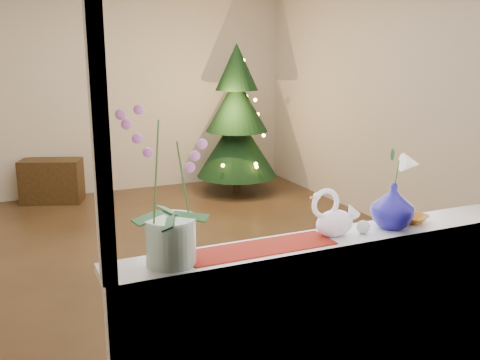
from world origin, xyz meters
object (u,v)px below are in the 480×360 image
object	(u,v)px
blue_vase	(393,203)
paperweight	(363,227)
amber_dish	(412,219)
side_table	(52,181)
xmas_tree	(237,119)
swan	(335,213)
orchid_pot	(169,187)

from	to	relation	value
blue_vase	paperweight	bearing A→B (deg)	-175.23
paperweight	amber_dish	distance (m)	0.34
blue_vase	side_table	distance (m)	4.86
blue_vase	xmas_tree	xyz separation A→B (m)	(0.98, 4.16, -0.10)
blue_vase	xmas_tree	size ratio (longest dim) A/B	0.14
blue_vase	xmas_tree	world-z (taller)	xmas_tree
side_table	blue_vase	bearing A→B (deg)	-53.41
blue_vase	swan	bearing A→B (deg)	177.36
amber_dish	orchid_pot	bearing A→B (deg)	-178.95
blue_vase	side_table	world-z (taller)	blue_vase
orchid_pot	swan	world-z (taller)	orchid_pot
amber_dish	side_table	bearing A→B (deg)	107.17
orchid_pot	paperweight	xyz separation A→B (m)	(0.97, -0.02, -0.30)
swan	amber_dish	distance (m)	0.50
orchid_pot	amber_dish	world-z (taller)	orchid_pot
blue_vase	side_table	bearing A→B (deg)	105.36
amber_dish	xmas_tree	bearing A→B (deg)	78.73
orchid_pot	blue_vase	size ratio (longest dim) A/B	2.57
swan	blue_vase	xyz separation A→B (m)	(0.34, -0.02, 0.02)
swan	paperweight	xyz separation A→B (m)	(0.15, -0.03, -0.08)
xmas_tree	orchid_pot	bearing A→B (deg)	-117.15
paperweight	amber_dish	bearing A→B (deg)	6.71
swan	xmas_tree	xyz separation A→B (m)	(1.31, 4.15, -0.09)
swan	xmas_tree	distance (m)	4.35
orchid_pot	paperweight	world-z (taller)	orchid_pot
orchid_pot	blue_vase	bearing A→B (deg)	-0.02
amber_dish	paperweight	bearing A→B (deg)	-173.29
orchid_pot	blue_vase	world-z (taller)	orchid_pot
swan	side_table	world-z (taller)	swan
swan	orchid_pot	bearing A→B (deg)	-155.86
blue_vase	amber_dish	size ratio (longest dim) A/B	1.89
xmas_tree	paperweight	bearing A→B (deg)	-105.57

